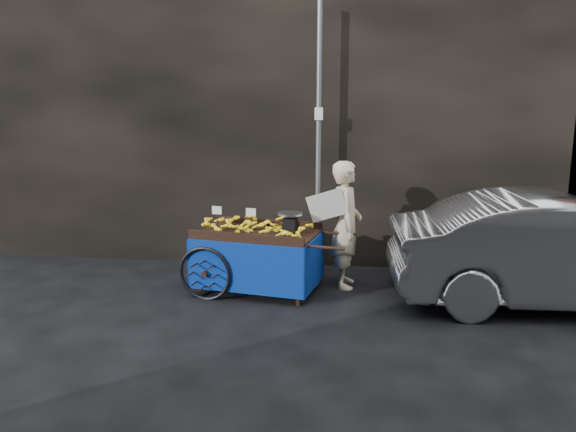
# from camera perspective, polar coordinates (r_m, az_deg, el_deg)

# --- Properties ---
(ground) EXTENTS (80.00, 80.00, 0.00)m
(ground) POSITION_cam_1_polar(r_m,az_deg,el_deg) (7.55, 0.07, -8.41)
(ground) COLOR black
(ground) RESTS_ON ground
(building_wall) EXTENTS (13.50, 2.00, 5.00)m
(building_wall) POSITION_cam_1_polar(r_m,az_deg,el_deg) (9.65, 4.20, 11.11)
(building_wall) COLOR black
(building_wall) RESTS_ON ground
(street_pole) EXTENTS (0.12, 0.10, 4.00)m
(street_pole) POSITION_cam_1_polar(r_m,az_deg,el_deg) (8.38, 3.13, 7.66)
(street_pole) COLOR slate
(street_pole) RESTS_ON ground
(banana_cart) EXTENTS (2.35, 1.38, 1.20)m
(banana_cart) POSITION_cam_1_polar(r_m,az_deg,el_deg) (7.70, -3.47, -2.25)
(banana_cart) COLOR black
(banana_cart) RESTS_ON ground
(vendor) EXTENTS (0.78, 0.66, 1.78)m
(vendor) POSITION_cam_1_polar(r_m,az_deg,el_deg) (7.86, 5.92, -0.87)
(vendor) COLOR beige
(vendor) RESTS_ON ground
(plastic_bag) EXTENTS (0.27, 0.22, 0.24)m
(plastic_bag) POSITION_cam_1_polar(r_m,az_deg,el_deg) (7.88, 2.23, -6.60)
(plastic_bag) COLOR #1756AD
(plastic_bag) RESTS_ON ground
(parked_car) EXTENTS (4.41, 1.69, 1.43)m
(parked_car) POSITION_cam_1_polar(r_m,az_deg,el_deg) (7.93, 26.37, -3.24)
(parked_car) COLOR #ADB0B4
(parked_car) RESTS_ON ground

